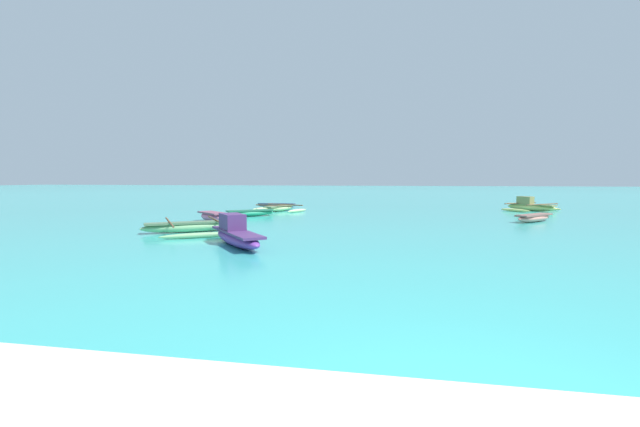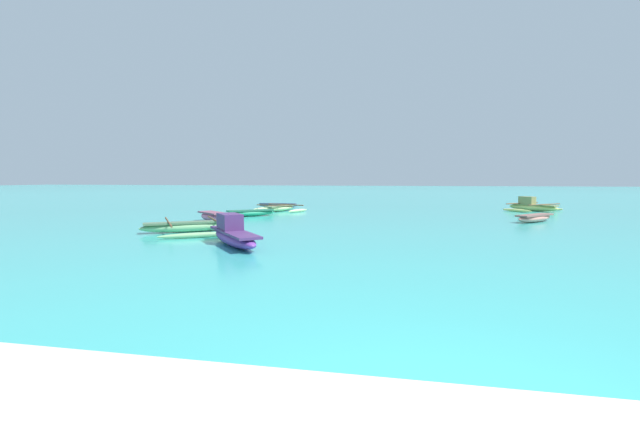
% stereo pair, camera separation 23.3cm
% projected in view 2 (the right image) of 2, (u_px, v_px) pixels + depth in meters
% --- Properties ---
extents(moored_boat_0, '(4.63, 4.92, 0.48)m').
position_uv_depth(moored_boat_0, '(192.00, 226.00, 17.48)').
color(moored_boat_0, '#7EB378').
rests_on(moored_boat_0, ground_plane).
extents(moored_boat_1, '(2.37, 2.48, 0.39)m').
position_uv_depth(moored_boat_1, '(535.00, 218.00, 21.40)').
color(moored_boat_1, '#DD8E7E').
rests_on(moored_boat_1, ground_plane).
extents(moored_boat_2, '(2.69, 2.33, 0.36)m').
position_uv_depth(moored_boat_2, '(250.00, 213.00, 24.69)').
color(moored_boat_2, '#24996C').
rests_on(moored_boat_2, ground_plane).
extents(moored_boat_3, '(2.21, 2.07, 0.49)m').
position_uv_depth(moored_boat_3, '(213.00, 216.00, 21.62)').
color(moored_boat_3, '#D76991').
rests_on(moored_boat_3, ground_plane).
extents(moored_boat_4, '(3.68, 3.02, 0.44)m').
position_uv_depth(moored_boat_4, '(280.00, 208.00, 28.46)').
color(moored_boat_4, '#BEDC94').
rests_on(moored_boat_4, ground_plane).
extents(moored_boat_5, '(3.07, 0.56, 0.31)m').
position_uv_depth(moored_boat_5, '(278.00, 205.00, 32.09)').
color(moored_boat_5, '#4D6A94').
rests_on(moored_boat_5, ground_plane).
extents(moored_boat_6, '(3.03, 3.52, 1.00)m').
position_uv_depth(moored_boat_6, '(233.00, 234.00, 14.05)').
color(moored_boat_6, '#70389A').
rests_on(moored_boat_6, ground_plane).
extents(moored_boat_7, '(4.05, 3.89, 0.95)m').
position_uv_depth(moored_boat_7, '(532.00, 206.00, 28.69)').
color(moored_boat_7, '#DBDD78').
rests_on(moored_boat_7, ground_plane).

